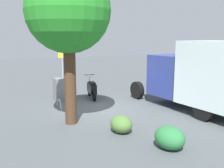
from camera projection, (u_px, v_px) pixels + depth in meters
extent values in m
plane|color=#4A5053|center=(102.00, 108.00, 11.60)|extent=(60.00, 60.00, 0.00)
cylinder|color=black|center=(204.00, 109.00, 9.77)|extent=(0.91, 0.30, 0.90)
cylinder|color=black|center=(164.00, 87.00, 14.32)|extent=(0.91, 0.30, 0.90)
cylinder|color=black|center=(137.00, 90.00, 13.35)|extent=(0.91, 0.30, 0.90)
cube|color=navy|center=(176.00, 75.00, 12.17)|extent=(1.90, 2.19, 1.90)
cube|color=black|center=(176.00, 62.00, 12.06)|extent=(1.92, 2.03, 0.60)
cylinder|color=black|center=(89.00, 91.00, 14.00)|extent=(0.57, 0.22, 0.56)
cylinder|color=black|center=(94.00, 96.00, 12.81)|extent=(0.57, 0.22, 0.56)
cube|color=black|center=(92.00, 88.00, 13.31)|extent=(1.14, 0.55, 0.48)
cube|color=black|center=(92.00, 83.00, 13.17)|extent=(0.69, 0.41, 0.12)
cylinder|color=slate|center=(89.00, 81.00, 13.85)|extent=(0.29, 0.13, 0.69)
cylinder|color=black|center=(89.00, 75.00, 13.79)|extent=(0.16, 0.55, 0.04)
cylinder|color=#9E9EA3|center=(63.00, 67.00, 14.35)|extent=(0.08, 0.08, 3.10)
cylinder|color=red|center=(61.00, 42.00, 14.10)|extent=(0.71, 0.32, 0.76)
cube|color=yellow|center=(62.00, 54.00, 14.21)|extent=(0.33, 0.33, 0.44)
cylinder|color=#47301E|center=(70.00, 83.00, 9.26)|extent=(0.43, 0.43, 3.03)
sphere|color=#237F23|center=(68.00, 10.00, 8.81)|extent=(2.99, 2.99, 2.99)
cube|color=slate|center=(59.00, 89.00, 12.95)|extent=(0.64, 0.43, 1.13)
torus|color=#B7B7BC|center=(59.00, 108.00, 11.57)|extent=(0.85, 0.11, 0.85)
ellipsoid|color=#2B723C|center=(170.00, 138.00, 7.28)|extent=(0.97, 0.79, 0.66)
ellipsoid|color=#4B7233|center=(121.00, 124.00, 8.54)|extent=(0.86, 0.70, 0.59)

